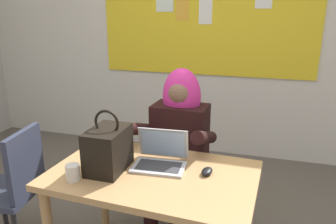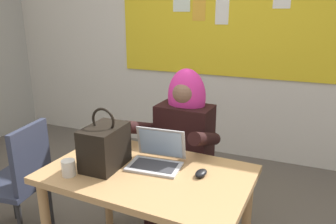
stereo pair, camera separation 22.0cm
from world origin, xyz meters
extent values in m
cube|color=silver|center=(0.00, 2.13, 1.39)|extent=(5.80, 0.10, 2.78)
cube|color=yellow|center=(0.00, 2.07, 1.55)|extent=(2.40, 0.02, 1.20)
cube|color=white|center=(-0.01, 2.05, 1.65)|extent=(0.15, 0.01, 0.28)
cube|color=gold|center=(-0.26, 2.05, 1.68)|extent=(0.15, 0.01, 0.27)
cube|color=tan|center=(0.09, 0.00, 0.73)|extent=(1.25, 0.82, 0.04)
cylinder|color=tan|center=(-0.44, 0.35, 0.35)|extent=(0.06, 0.06, 0.71)
cylinder|color=tan|center=(0.65, 0.29, 0.35)|extent=(0.06, 0.06, 0.71)
cube|color=#4C1E19|center=(0.08, 0.66, 0.43)|extent=(0.44, 0.44, 0.04)
cube|color=#4C1E19|center=(0.07, 0.85, 0.68)|extent=(0.38, 0.06, 0.45)
cylinder|color=#262628|center=(0.26, 0.50, 0.21)|extent=(0.04, 0.04, 0.41)
cylinder|color=#262628|center=(-0.08, 0.48, 0.21)|extent=(0.04, 0.04, 0.41)
cylinder|color=#262628|center=(0.24, 0.84, 0.21)|extent=(0.04, 0.04, 0.41)
cylinder|color=#262628|center=(-0.10, 0.82, 0.21)|extent=(0.04, 0.04, 0.41)
cylinder|color=black|center=(0.16, 0.30, 0.23)|extent=(0.11, 0.11, 0.45)
cylinder|color=black|center=(-0.04, 0.31, 0.23)|extent=(0.11, 0.11, 0.45)
cylinder|color=black|center=(0.17, 0.47, 0.48)|extent=(0.17, 0.43, 0.15)
cylinder|color=black|center=(-0.03, 0.48, 0.48)|extent=(0.17, 0.43, 0.15)
cube|color=black|center=(0.08, 0.68, 0.71)|extent=(0.43, 0.28, 0.52)
cylinder|color=black|center=(0.32, 0.44, 0.83)|extent=(0.11, 0.47, 0.24)
cylinder|color=black|center=(-0.18, 0.46, 0.83)|extent=(0.11, 0.47, 0.24)
sphere|color=brown|center=(0.08, 0.68, 1.07)|extent=(0.20, 0.20, 0.20)
ellipsoid|color=#D82D8C|center=(0.08, 0.71, 1.03)|extent=(0.31, 0.24, 0.44)
cube|color=#B7B7BC|center=(0.11, 0.06, 0.75)|extent=(0.33, 0.23, 0.01)
cube|color=#333338|center=(0.11, 0.06, 0.76)|extent=(0.28, 0.17, 0.00)
cube|color=#B7B7BC|center=(0.10, 0.19, 0.86)|extent=(0.32, 0.08, 0.20)
cube|color=#99B7E0|center=(0.10, 0.18, 0.86)|extent=(0.28, 0.06, 0.18)
ellipsoid|color=black|center=(0.40, 0.07, 0.76)|extent=(0.07, 0.11, 0.03)
cube|color=black|center=(-0.18, -0.04, 0.88)|extent=(0.20, 0.30, 0.26)
torus|color=black|center=(-0.18, -0.04, 1.05)|extent=(0.16, 0.02, 0.16)
cylinder|color=silver|center=(-0.31, -0.22, 0.79)|extent=(0.08, 0.08, 0.09)
cube|color=#2D3347|center=(-1.01, -0.03, 0.44)|extent=(0.47, 0.47, 0.04)
cube|color=#2D3347|center=(-0.82, -0.01, 0.68)|extent=(0.09, 0.38, 0.45)
cylinder|color=#262628|center=(-1.20, 0.11, 0.21)|extent=(0.04, 0.04, 0.42)
cylinder|color=#262628|center=(-0.86, 0.16, 0.21)|extent=(0.04, 0.04, 0.42)
camera|label=1|loc=(0.69, -1.68, 1.68)|focal=35.57mm
camera|label=2|loc=(0.90, -1.61, 1.68)|focal=35.57mm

